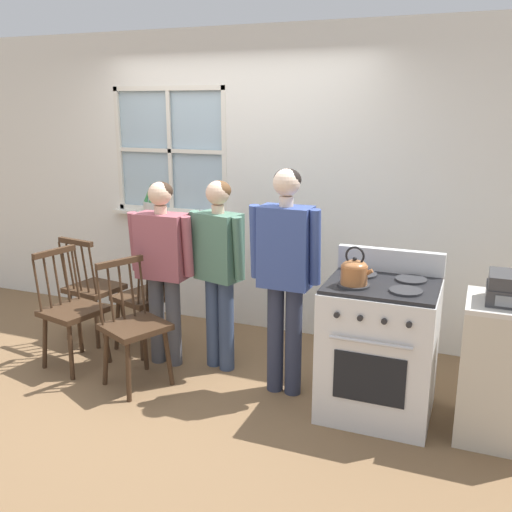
# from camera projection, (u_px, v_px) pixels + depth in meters

# --- Properties ---
(ground_plane) EXTENTS (16.00, 16.00, 0.00)m
(ground_plane) POSITION_uv_depth(u_px,v_px,m) (166.00, 386.00, 4.28)
(ground_plane) COLOR brown
(wall_back) EXTENTS (6.40, 0.16, 2.70)m
(wall_back) POSITION_uv_depth(u_px,v_px,m) (243.00, 186.00, 5.18)
(wall_back) COLOR silver
(wall_back) RESTS_ON ground_plane
(chair_by_window) EXTENTS (0.51, 0.52, 0.95)m
(chair_by_window) POSITION_uv_depth(u_px,v_px,m) (145.00, 298.00, 4.83)
(chair_by_window) COLOR #3D2819
(chair_by_window) RESTS_ON ground_plane
(chair_near_wall) EXTENTS (0.48, 0.50, 0.95)m
(chair_near_wall) POSITION_uv_depth(u_px,v_px,m) (71.00, 312.00, 4.52)
(chair_near_wall) COLOR #3D2819
(chair_near_wall) RESTS_ON ground_plane
(chair_center_cluster) EXTENTS (0.54, 0.55, 0.95)m
(chair_center_cluster) POSITION_uv_depth(u_px,v_px,m) (134.00, 327.00, 4.20)
(chair_center_cluster) COLOR #3D2819
(chair_center_cluster) RESTS_ON ground_plane
(chair_near_stove) EXTENTS (0.48, 0.46, 0.95)m
(chair_near_stove) POSITION_uv_depth(u_px,v_px,m) (93.00, 290.00, 5.05)
(chair_near_stove) COLOR #3D2819
(chair_near_stove) RESTS_ON ground_plane
(person_elderly_left) EXTENTS (0.54, 0.21, 1.48)m
(person_elderly_left) POSITION_uv_depth(u_px,v_px,m) (163.00, 259.00, 4.45)
(person_elderly_left) COLOR #4C4C51
(person_elderly_left) RESTS_ON ground_plane
(person_teen_center) EXTENTS (0.51, 0.29, 1.50)m
(person_teen_center) POSITION_uv_depth(u_px,v_px,m) (219.00, 261.00, 4.37)
(person_teen_center) COLOR #384766
(person_teen_center) RESTS_ON ground_plane
(person_adult_right) EXTENTS (0.51, 0.22, 1.63)m
(person_adult_right) POSITION_uv_depth(u_px,v_px,m) (285.00, 264.00, 3.96)
(person_adult_right) COLOR #2D3347
(person_adult_right) RESTS_ON ground_plane
(stove) EXTENTS (0.72, 0.68, 1.08)m
(stove) POSITION_uv_depth(u_px,v_px,m) (379.00, 347.00, 3.81)
(stove) COLOR silver
(stove) RESTS_ON ground_plane
(kettle) EXTENTS (0.21, 0.17, 0.25)m
(kettle) POSITION_uv_depth(u_px,v_px,m) (354.00, 271.00, 3.61)
(kettle) COLOR #A86638
(kettle) RESTS_ON stove
(potted_plant) EXTENTS (0.15, 0.15, 0.28)m
(potted_plant) POSITION_uv_depth(u_px,v_px,m) (151.00, 204.00, 5.48)
(potted_plant) COLOR beige
(potted_plant) RESTS_ON wall_back
(handbag) EXTENTS (0.23, 0.24, 0.31)m
(handbag) POSITION_uv_depth(u_px,v_px,m) (163.00, 267.00, 4.60)
(handbag) COLOR black
(handbag) RESTS_ON chair_by_window
(side_counter) EXTENTS (0.55, 0.50, 0.90)m
(side_counter) POSITION_uv_depth(u_px,v_px,m) (507.00, 371.00, 3.52)
(side_counter) COLOR beige
(side_counter) RESTS_ON ground_plane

